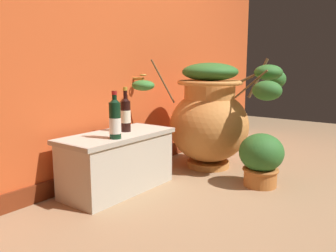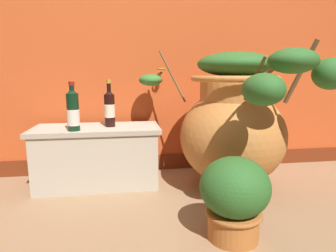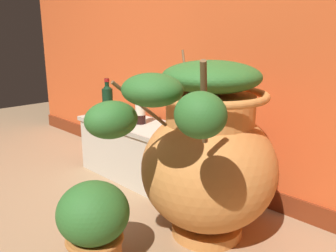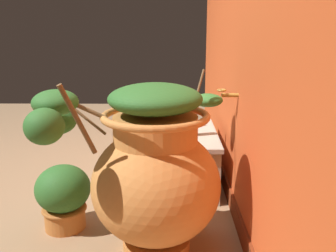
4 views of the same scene
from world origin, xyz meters
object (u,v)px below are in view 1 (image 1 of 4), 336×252
terracotta_urn (211,116)px  potted_shrub (261,158)px  wine_bottle_left (126,113)px  wine_bottle_middle (115,119)px

terracotta_urn → potted_shrub: 0.61m
wine_bottle_left → wine_bottle_middle: size_ratio=1.03×
terracotta_urn → wine_bottle_middle: (-0.99, 0.13, 0.09)m
potted_shrub → terracotta_urn: bearing=69.6°
terracotta_urn → potted_shrub: bearing=-110.4°
wine_bottle_left → potted_shrub: wine_bottle_left is taller
wine_bottle_middle → terracotta_urn: bearing=-7.3°
terracotta_urn → potted_shrub: (-0.19, -0.52, -0.23)m
terracotta_urn → wine_bottle_left: 0.81m
wine_bottle_left → wine_bottle_middle: wine_bottle_left is taller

